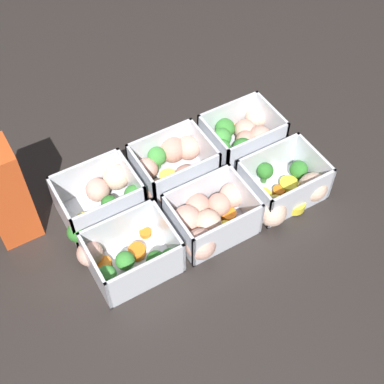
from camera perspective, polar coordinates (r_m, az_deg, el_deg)
name	(u,v)px	position (r m, az deg, el deg)	size (l,w,h in m)	color
ground_plane	(192,201)	(0.95, 0.00, -0.98)	(4.00, 4.00, 0.00)	#282321
container_near_left	(127,257)	(0.86, -6.94, -6.93)	(0.15, 0.12, 0.07)	silver
container_near_center	(208,218)	(0.89, 1.69, -2.82)	(0.15, 0.13, 0.07)	silver
container_near_right	(286,189)	(0.95, 9.96, 0.28)	(0.16, 0.13, 0.07)	silver
container_far_left	(103,197)	(0.93, -9.43, -0.54)	(0.16, 0.13, 0.07)	silver
container_far_center	(173,165)	(0.97, -2.08, 2.88)	(0.15, 0.13, 0.07)	silver
container_far_right	(242,135)	(1.02, 5.34, 6.03)	(0.15, 0.11, 0.07)	silver
juice_carton	(5,194)	(0.89, -19.34, -0.18)	(0.07, 0.07, 0.20)	#D14C1E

